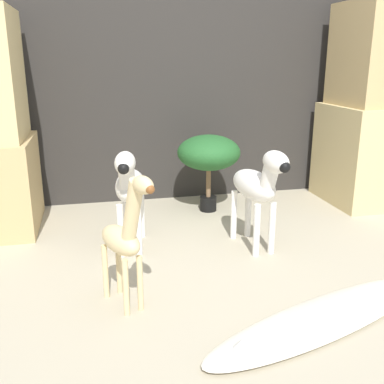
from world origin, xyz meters
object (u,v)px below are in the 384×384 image
zebra_left (129,185)px  potted_palm_front (209,154)px  giraffe_figurine (125,235)px  surfboard (322,318)px  zebra_right (258,185)px

zebra_left → potted_palm_front: (0.62, 0.58, 0.03)m
zebra_left → giraffe_figurine: (-0.08, -0.64, -0.04)m
zebra_left → potted_palm_front: size_ratio=1.11×
zebra_left → surfboard: bearing=-52.9°
giraffe_figurine → surfboard: (0.79, -0.31, -0.33)m
zebra_left → potted_palm_front: 0.85m
zebra_right → giraffe_figurine: 0.93m
giraffe_figurine → potted_palm_front: size_ratio=1.16×
surfboard → potted_palm_front: bearing=93.7°
zebra_left → zebra_right: bearing=-11.8°
zebra_left → giraffe_figurine: bearing=-97.0°
surfboard → zebra_right: bearing=90.1°
zebra_right → giraffe_figurine: (-0.79, -0.49, -0.04)m
zebra_left → surfboard: 1.25m
zebra_left → potted_palm_front: bearing=43.3°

